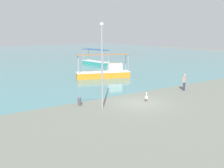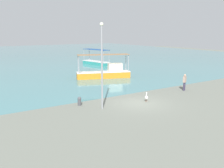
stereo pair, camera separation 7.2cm
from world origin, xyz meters
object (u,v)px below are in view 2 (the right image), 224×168
object	(u,v)px
pelican	(146,97)
fishing_boat_center	(96,62)
fishing_boat_near_left	(105,72)
fisherman_standing	(184,82)
lamp_post	(102,62)
mooring_bollard	(79,101)

from	to	relation	value
pelican	fishing_boat_center	bearing A→B (deg)	70.83
fishing_boat_near_left	fisherman_standing	bearing A→B (deg)	-73.27
fishing_boat_near_left	lamp_post	size ratio (longest dim) A/B	1.06
pelican	lamp_post	world-z (taller)	lamp_post
lamp_post	pelican	bearing A→B (deg)	-4.55
fishing_boat_center	fisherman_standing	bearing A→B (deg)	-95.71
fishing_boat_near_left	fisherman_standing	size ratio (longest dim) A/B	4.13
fishing_boat_near_left	mooring_bollard	size ratio (longest dim) A/B	9.52
fishing_boat_center	lamp_post	world-z (taller)	lamp_post
fishing_boat_center	mooring_bollard	size ratio (longest dim) A/B	8.39
fishing_boat_near_left	lamp_post	distance (m)	13.51
mooring_bollard	pelican	bearing A→B (deg)	-21.42
fishing_boat_center	pelican	distance (m)	25.00
fishing_boat_near_left	fisherman_standing	world-z (taller)	fishing_boat_near_left
fishing_boat_center	fisherman_standing	distance (m)	22.63
fishing_boat_center	lamp_post	size ratio (longest dim) A/B	0.93
fishing_boat_near_left	mooring_bollard	world-z (taller)	fishing_boat_near_left
fishing_boat_center	mooring_bollard	bearing A→B (deg)	-122.17
mooring_bollard	fisherman_standing	xyz separation A→B (m)	(11.29, -0.99, 0.52)
fishing_boat_center	pelican	world-z (taller)	fishing_boat_center
mooring_bollard	fisherman_standing	size ratio (longest dim) A/B	0.43
fishing_boat_center	lamp_post	distance (m)	26.57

